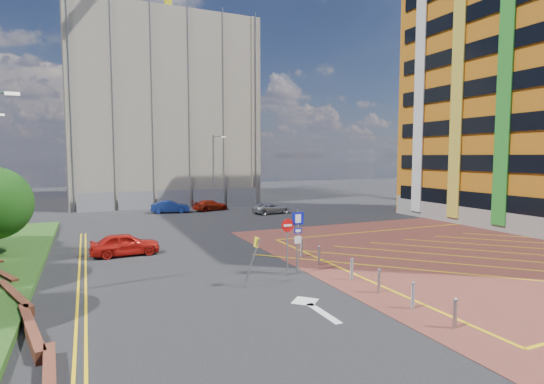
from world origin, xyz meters
TOP-DOWN VIEW (x-y plane):
  - ground at (0.00, 0.00)m, footprint 140.00×140.00m
  - forecourt at (14.00, 0.00)m, footprint 26.00×26.00m
  - retaining_wall at (-11.80, 2.00)m, footprint 6.06×20.33m
  - lamp_back at (4.08, 28.00)m, footprint 1.53×0.16m
  - sign_cluster at (0.30, 0.98)m, footprint 1.17×0.12m
  - warning_sign at (-2.23, -0.10)m, footprint 0.85×0.44m
  - bollard_row at (2.30, -1.67)m, footprint 0.14×11.14m
  - construction_building at (0.00, 40.00)m, footprint 21.20×19.20m
  - construction_fence at (1.00, 30.00)m, footprint 21.60×0.06m
  - car_red_left at (-6.88, 8.52)m, footprint 3.92×1.70m
  - car_blue_back at (-1.09, 26.08)m, footprint 3.99×2.07m
  - car_red_back at (3.14, 26.21)m, footprint 4.11×2.48m
  - car_silver_back at (8.07, 21.47)m, footprint 3.97×2.13m

SIDE VIEW (x-z plane):
  - ground at x=0.00m, z-range 0.00..0.00m
  - forecourt at x=14.00m, z-range 0.00..0.02m
  - retaining_wall at x=-11.80m, z-range 0.00..0.40m
  - bollard_row at x=2.30m, z-range 0.02..0.92m
  - car_silver_back at x=8.07m, z-range 0.00..1.06m
  - car_red_back at x=3.14m, z-range 0.00..1.11m
  - car_blue_back at x=-1.09m, z-range 0.00..1.25m
  - car_red_left at x=-6.88m, z-range 0.00..1.32m
  - construction_fence at x=1.00m, z-range 0.00..2.00m
  - warning_sign at x=-2.23m, z-range 0.31..2.55m
  - sign_cluster at x=0.30m, z-range 0.35..3.55m
  - lamp_back at x=4.08m, z-range 0.36..8.36m
  - construction_building at x=0.00m, z-range 0.00..22.00m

